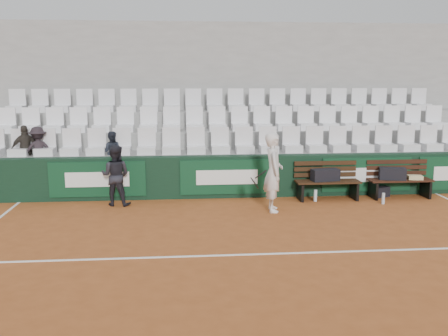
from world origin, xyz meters
The scene contains 23 objects.
ground centered at (0.00, 0.00, 0.00)m, with size 80.00×80.00×0.00m, color #9F5124.
court_baseline centered at (0.00, 0.00, 0.00)m, with size 18.00×0.06×0.01m, color white.
back_barrier centered at (0.07, 3.99, 0.50)m, with size 18.00×0.34×1.00m.
grandstand_tier_front centered at (0.00, 4.62, 0.50)m, with size 18.00×0.95×1.00m, color gray.
grandstand_tier_mid centered at (0.00, 5.58, 0.72)m, with size 18.00×0.95×1.45m, color #989896.
grandstand_tier_back centered at (0.00, 6.53, 0.95)m, with size 18.00×0.95×1.90m, color #989896.
grandstand_rear_wall centered at (0.00, 7.15, 2.20)m, with size 18.00×0.30×4.40m, color #999896.
seat_row_front centered at (0.00, 4.45, 1.31)m, with size 11.90×0.44×0.63m, color silver.
seat_row_mid centered at (0.00, 5.40, 1.77)m, with size 11.90×0.44×0.63m, color white.
seat_row_back centered at (0.00, 6.35, 2.21)m, with size 11.90×0.44×0.63m, color silver.
bench_left centered at (2.15, 3.53, 0.23)m, with size 1.50×0.56×0.45m, color #331E0F.
bench_right centered at (3.92, 3.56, 0.23)m, with size 1.50×0.56×0.45m, color #34190F.
sports_bag_left centered at (2.08, 3.54, 0.59)m, with size 0.64×0.28×0.28m, color black.
sports_bag_right centered at (3.71, 3.54, 0.59)m, with size 0.60×0.28×0.28m, color black.
towel centered at (4.27, 3.52, 0.50)m, with size 0.33×0.24×0.09m, color #CDC185.
sports_bag_ground centered at (3.50, 3.69, 0.12)m, with size 0.41×0.25×0.25m, color black.
water_bottle_near centered at (1.82, 3.36, 0.14)m, with size 0.08×0.08×0.28m, color silver.
water_bottle_far centered at (3.29, 3.00, 0.13)m, with size 0.07×0.07×0.26m, color #B3C2CA.
tennis_player centered at (0.68, 2.64, 0.85)m, with size 0.71×0.64×1.70m.
ball_kid centered at (-2.74, 3.44, 0.68)m, with size 0.66×0.52×1.36m, color black.
spectator_a centered at (-4.67, 4.50, 1.57)m, with size 0.73×0.42×1.13m, color black.
spectator_b centered at (-4.96, 4.50, 1.59)m, with size 0.69×0.29×1.17m, color #302C26.
spectator_c centered at (-2.95, 4.50, 1.50)m, with size 0.49×0.38×1.01m, color #1E232D.
Camera 1 is at (-1.28, -7.65, 2.85)m, focal length 40.00 mm.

